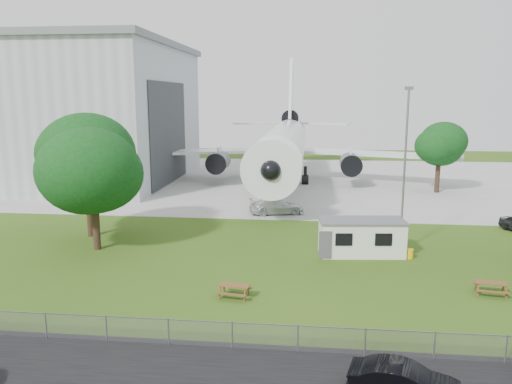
# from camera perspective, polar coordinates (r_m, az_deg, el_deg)

# --- Properties ---
(ground) EXTENTS (160.00, 160.00, 0.00)m
(ground) POSITION_cam_1_polar(r_m,az_deg,el_deg) (32.56, 3.44, -9.69)
(ground) COLOR #43651A
(concrete_apron) EXTENTS (120.00, 46.00, 0.03)m
(concrete_apron) POSITION_cam_1_polar(r_m,az_deg,el_deg) (69.42, 5.00, 1.35)
(concrete_apron) COLOR #B7B7B2
(concrete_apron) RESTS_ON ground
(hangar) EXTENTS (43.00, 31.00, 18.55)m
(hangar) POSITION_cam_1_polar(r_m,az_deg,el_deg) (77.27, -24.68, 8.38)
(hangar) COLOR #B2B7BC
(hangar) RESTS_ON ground
(airliner) EXTENTS (46.36, 47.73, 17.69)m
(airliner) POSITION_cam_1_polar(r_m,az_deg,el_deg) (66.69, 3.31, 5.54)
(airliner) COLOR white
(airliner) RESTS_ON ground
(site_cabin) EXTENTS (6.87, 3.31, 2.62)m
(site_cabin) POSITION_cam_1_polar(r_m,az_deg,el_deg) (37.40, 11.98, -5.07)
(site_cabin) COLOR silver
(site_cabin) RESTS_ON ground
(picnic_west) EXTENTS (2.03, 1.79, 0.76)m
(picnic_west) POSITION_cam_1_polar(r_m,az_deg,el_deg) (29.50, -2.51, -11.92)
(picnic_west) COLOR brown
(picnic_west) RESTS_ON ground
(picnic_east) EXTENTS (1.98, 1.72, 0.76)m
(picnic_east) POSITION_cam_1_polar(r_m,az_deg,el_deg) (32.84, 25.19, -10.57)
(picnic_east) COLOR brown
(picnic_east) RESTS_ON ground
(fence) EXTENTS (58.00, 0.04, 1.30)m
(fence) POSITION_cam_1_polar(r_m,az_deg,el_deg) (23.91, 2.25, -17.67)
(fence) COLOR gray
(fence) RESTS_ON ground
(lamp_mast) EXTENTS (0.16, 0.16, 12.00)m
(lamp_mast) POSITION_cam_1_polar(r_m,az_deg,el_deg) (37.68, 16.59, 2.13)
(lamp_mast) COLOR slate
(lamp_mast) RESTS_ON ground
(tree_west_big) EXTENTS (8.80, 8.80, 11.50)m
(tree_west_big) POSITION_cam_1_polar(r_m,az_deg,el_deg) (42.65, -18.85, 4.45)
(tree_west_big) COLOR #382619
(tree_west_big) RESTS_ON ground
(tree_west_small) EXTENTS (7.62, 7.62, 9.55)m
(tree_west_small) POSITION_cam_1_polar(r_m,az_deg,el_deg) (38.81, -18.14, 1.88)
(tree_west_small) COLOR #382619
(tree_west_small) RESTS_ON ground
(tree_far_apron) EXTENTS (5.93, 5.93, 8.63)m
(tree_far_apron) POSITION_cam_1_polar(r_m,az_deg,el_deg) (63.43, 20.24, 4.97)
(tree_far_apron) COLOR #382619
(tree_far_apron) RESTS_ON ground
(car_centre_sedan) EXTENTS (4.48, 2.46, 1.40)m
(car_centre_sedan) POSITION_cam_1_polar(r_m,az_deg,el_deg) (21.09, 16.63, -20.18)
(car_centre_sedan) COLOR black
(car_centre_sedan) RESTS_ON ground
(car_apron_van) EXTENTS (5.74, 3.48, 1.56)m
(car_apron_van) POSITION_cam_1_polar(r_m,az_deg,el_deg) (49.22, 2.36, -1.64)
(car_apron_van) COLOR silver
(car_apron_van) RESTS_ON ground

